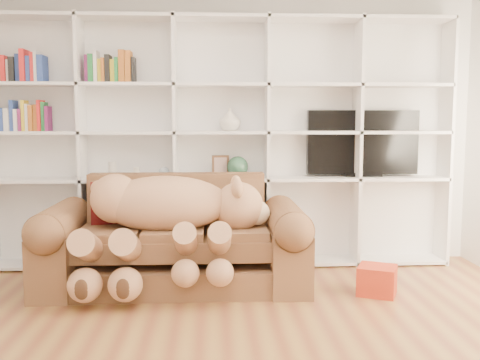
{
  "coord_description": "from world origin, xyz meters",
  "views": [
    {
      "loc": [
        -0.09,
        -2.84,
        1.41
      ],
      "look_at": [
        0.14,
        1.63,
        0.91
      ],
      "focal_mm": 40.0,
      "sensor_mm": 36.0,
      "label": 1
    }
  ],
  "objects": [
    {
      "name": "wall_front",
      "position": [
        0.0,
        -2.5,
        1.35
      ],
      "size": [
        5.0,
        0.02,
        2.7
      ],
      "primitive_type": "cube",
      "color": "silver",
      "rests_on": "floor"
    },
    {
      "name": "snow_globe",
      "position": [
        -0.55,
        2.3,
        0.92
      ],
      "size": [
        0.1,
        0.1,
        0.1
      ],
      "primitive_type": "sphere",
      "color": "silver",
      "rests_on": "bookshelf"
    },
    {
      "name": "gift_box",
      "position": [
        1.25,
        1.33,
        0.12
      ],
      "size": [
        0.38,
        0.37,
        0.24
      ],
      "primitive_type": "cube",
      "rotation": [
        0.0,
        0.0,
        -0.43
      ],
      "color": "#B83118",
      "rests_on": "floor"
    },
    {
      "name": "tv",
      "position": [
        1.39,
        2.35,
        1.19
      ],
      "size": [
        1.1,
        0.18,
        0.65
      ],
      "color": "black",
      "rests_on": "bookshelf"
    },
    {
      "name": "teddy_bear",
      "position": [
        -0.47,
        1.48,
        0.64
      ],
      "size": [
        1.57,
        0.89,
        0.91
      ],
      "rotation": [
        0.0,
        0.0,
        -0.06
      ],
      "color": "tan",
      "rests_on": "sofa"
    },
    {
      "name": "throw_pillow",
      "position": [
        -0.94,
        1.83,
        0.68
      ],
      "size": [
        0.44,
        0.29,
        0.42
      ],
      "primitive_type": "cube",
      "rotation": [
        -0.24,
        0.0,
        0.18
      ],
      "color": "#500E0D",
      "rests_on": "sofa"
    },
    {
      "name": "figurine_tall",
      "position": [
        -1.04,
        2.3,
        0.94
      ],
      "size": [
        0.08,
        0.08,
        0.16
      ],
      "primitive_type": "cylinder",
      "rotation": [
        0.0,
        0.0,
        0.05
      ],
      "color": "beige",
      "rests_on": "bookshelf"
    },
    {
      "name": "bookshelf",
      "position": [
        -0.24,
        2.36,
        1.31
      ],
      "size": [
        4.43,
        0.35,
        2.4
      ],
      "color": "white",
      "rests_on": "floor"
    },
    {
      "name": "wall_back",
      "position": [
        0.0,
        2.5,
        1.35
      ],
      "size": [
        5.0,
        0.02,
        2.7
      ],
      "primitive_type": "cube",
      "color": "silver",
      "rests_on": "floor"
    },
    {
      "name": "shelf_vase",
      "position": [
        0.08,
        2.3,
        1.42
      ],
      "size": [
        0.24,
        0.24,
        0.21
      ],
      "primitive_type": "imported",
      "rotation": [
        0.0,
        0.0,
        -0.21
      ],
      "color": "silver",
      "rests_on": "bookshelf"
    },
    {
      "name": "figurine_short",
      "position": [
        -0.82,
        2.3,
        0.92
      ],
      "size": [
        0.08,
        0.08,
        0.1
      ],
      "primitive_type": "cylinder",
      "rotation": [
        0.0,
        0.0,
        0.42
      ],
      "color": "beige",
      "rests_on": "bookshelf"
    },
    {
      "name": "picture_frame",
      "position": [
        -0.01,
        2.3,
        0.98
      ],
      "size": [
        0.17,
        0.05,
        0.2
      ],
      "primitive_type": "cube",
      "rotation": [
        0.0,
        0.0,
        0.13
      ],
      "color": "#50311B",
      "rests_on": "bookshelf"
    },
    {
      "name": "sofa",
      "position": [
        -0.41,
        1.67,
        0.35
      ],
      "size": [
        2.23,
        0.96,
        0.94
      ],
      "color": "brown",
      "rests_on": "floor"
    },
    {
      "name": "green_vase",
      "position": [
        0.16,
        2.3,
        0.97
      ],
      "size": [
        0.21,
        0.21,
        0.21
      ],
      "primitive_type": "sphere",
      "color": "#2F5C40",
      "rests_on": "bookshelf"
    }
  ]
}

